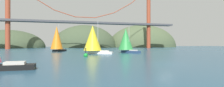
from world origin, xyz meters
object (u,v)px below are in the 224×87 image
Objects in this scene: sailboat_orange_sail at (57,38)px; sailboat_green_sail at (126,40)px; sailboat_yellow_sail at (93,39)px; channel_buoy at (86,55)px.

sailboat_orange_sail is 1.17× the size of sailboat_green_sail.
sailboat_orange_sail is at bearing 120.42° from sailboat_yellow_sail.
sailboat_orange_sail is at bearing 149.21° from sailboat_green_sail.
sailboat_yellow_sail is at bearing -59.58° from sailboat_orange_sail.
sailboat_green_sail is (24.36, -14.52, -0.70)m from sailboat_orange_sail.
sailboat_yellow_sail reaches higher than channel_buoy.
sailboat_yellow_sail is at bearing -159.72° from sailboat_green_sail.
channel_buoy is at bearing -76.83° from sailboat_orange_sail.
sailboat_orange_sail is 4.31× the size of channel_buoy.
sailboat_orange_sail is 32.67m from channel_buoy.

